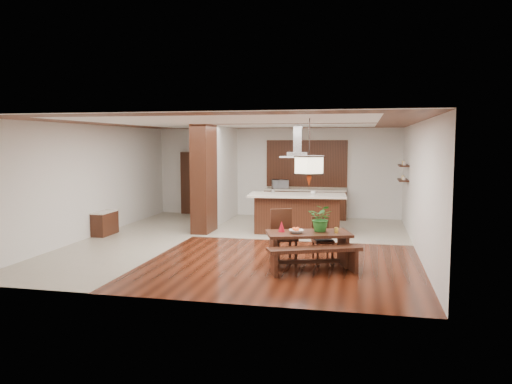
% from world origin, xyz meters
% --- Properties ---
extents(room_shell, '(9.00, 9.04, 2.92)m').
position_xyz_m(room_shell, '(0.00, 0.00, 2.06)').
color(room_shell, black).
rests_on(room_shell, ground).
extents(tile_hallway, '(2.50, 9.00, 0.01)m').
position_xyz_m(tile_hallway, '(-2.75, 0.00, 0.01)').
color(tile_hallway, '#B3AA95').
rests_on(tile_hallway, ground).
extents(tile_kitchen, '(5.50, 4.00, 0.01)m').
position_xyz_m(tile_kitchen, '(1.25, 2.50, 0.01)').
color(tile_kitchen, '#B3AA95').
rests_on(tile_kitchen, ground).
extents(soffit_band, '(8.00, 9.00, 0.02)m').
position_xyz_m(soffit_band, '(0.00, 0.00, 2.88)').
color(soffit_band, '#3F1D0F').
rests_on(soffit_band, room_shell).
extents(partition_pier, '(0.45, 1.00, 2.90)m').
position_xyz_m(partition_pier, '(-1.40, 1.20, 1.45)').
color(partition_pier, black).
rests_on(partition_pier, ground).
extents(partition_stub, '(0.18, 2.40, 2.90)m').
position_xyz_m(partition_stub, '(-1.40, 3.30, 1.45)').
color(partition_stub, silver).
rests_on(partition_stub, ground).
extents(hallway_console, '(0.37, 0.88, 0.63)m').
position_xyz_m(hallway_console, '(-3.81, 0.20, 0.32)').
color(hallway_console, black).
rests_on(hallway_console, ground).
extents(hallway_doorway, '(1.10, 0.20, 2.10)m').
position_xyz_m(hallway_doorway, '(-2.70, 4.40, 1.05)').
color(hallway_doorway, black).
rests_on(hallway_doorway, ground).
extents(rear_counter, '(2.60, 0.62, 0.95)m').
position_xyz_m(rear_counter, '(1.00, 4.20, 0.48)').
color(rear_counter, black).
rests_on(rear_counter, ground).
extents(kitchen_window, '(2.60, 0.08, 1.50)m').
position_xyz_m(kitchen_window, '(1.00, 4.46, 1.75)').
color(kitchen_window, brown).
rests_on(kitchen_window, room_shell).
extents(shelf_lower, '(0.26, 0.90, 0.04)m').
position_xyz_m(shelf_lower, '(3.87, 2.60, 1.40)').
color(shelf_lower, black).
rests_on(shelf_lower, room_shell).
extents(shelf_upper, '(0.26, 0.90, 0.04)m').
position_xyz_m(shelf_upper, '(3.87, 2.60, 1.80)').
color(shelf_upper, black).
rests_on(shelf_upper, room_shell).
extents(dining_table, '(1.79, 1.26, 0.67)m').
position_xyz_m(dining_table, '(1.78, -1.92, 0.50)').
color(dining_table, black).
rests_on(dining_table, ground).
extents(dining_bench, '(1.77, 1.05, 0.50)m').
position_xyz_m(dining_bench, '(1.95, -2.48, 0.25)').
color(dining_bench, black).
rests_on(dining_bench, ground).
extents(dining_chair_left, '(0.63, 0.63, 1.05)m').
position_xyz_m(dining_chair_left, '(1.24, -1.57, 0.53)').
color(dining_chair_left, black).
rests_on(dining_chair_left, ground).
extents(dining_chair_right, '(0.51, 0.51, 0.89)m').
position_xyz_m(dining_chair_right, '(2.01, -1.33, 0.44)').
color(dining_chair_right, black).
rests_on(dining_chair_right, ground).
extents(pendant_lantern, '(0.64, 0.64, 1.31)m').
position_xyz_m(pendant_lantern, '(1.78, -1.92, 2.25)').
color(pendant_lantern, '#FDF0C2').
rests_on(pendant_lantern, room_shell).
extents(foliage_plant, '(0.58, 0.54, 0.54)m').
position_xyz_m(foliage_plant, '(2.02, -1.78, 0.94)').
color(foliage_plant, '#226823').
rests_on(foliage_plant, dining_table).
extents(fruit_bowl, '(0.33, 0.33, 0.07)m').
position_xyz_m(fruit_bowl, '(1.55, -2.07, 0.71)').
color(fruit_bowl, beige).
rests_on(fruit_bowl, dining_table).
extents(napkin_cone, '(0.15, 0.15, 0.21)m').
position_xyz_m(napkin_cone, '(1.25, -1.98, 0.78)').
color(napkin_cone, '#B60D1D').
rests_on(napkin_cone, dining_table).
extents(gold_ornament, '(0.09, 0.09, 0.11)m').
position_xyz_m(gold_ornament, '(2.32, -1.87, 0.73)').
color(gold_ornament, gold).
rests_on(gold_ornament, dining_table).
extents(kitchen_island, '(2.64, 1.32, 1.06)m').
position_xyz_m(kitchen_island, '(1.09, 1.59, 0.54)').
color(kitchen_island, black).
rests_on(kitchen_island, ground).
extents(range_hood, '(0.90, 0.55, 0.87)m').
position_xyz_m(range_hood, '(1.09, 1.59, 2.46)').
color(range_hood, silver).
rests_on(range_hood, room_shell).
extents(island_cup, '(0.16, 0.16, 0.10)m').
position_xyz_m(island_cup, '(1.51, 1.53, 1.11)').
color(island_cup, silver).
rests_on(island_cup, kitchen_island).
extents(microwave, '(0.59, 0.50, 0.28)m').
position_xyz_m(microwave, '(0.18, 4.20, 1.09)').
color(microwave, silver).
rests_on(microwave, rear_counter).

